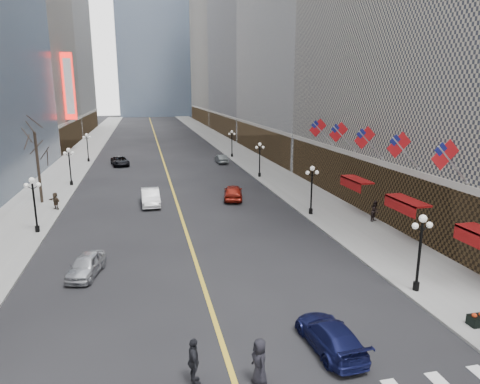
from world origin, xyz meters
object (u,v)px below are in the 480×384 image
streetlamp_east_1 (312,185)px  car_nb_near (86,265)px  streetlamp_east_0 (420,245)px  car_sb_far (221,159)px  streetlamp_east_2 (260,156)px  car_sb_mid (233,192)px  car_nb_mid (150,197)px  car_sb_near (330,335)px  streetlamp_west_3 (87,144)px  car_nb_far (120,161)px  streetlamp_east_3 (232,141)px  streetlamp_west_1 (34,199)px  streetlamp_west_2 (70,163)px

streetlamp_east_1 → car_nb_near: streetlamp_east_1 is taller
streetlamp_east_0 → car_nb_near: size_ratio=1.14×
car_sb_far → streetlamp_east_2: bearing=100.5°
streetlamp_east_0 → car_sb_mid: 24.13m
car_nb_mid → streetlamp_east_2: bearing=35.8°
car_sb_near → streetlamp_east_0: bearing=-154.2°
streetlamp_west_3 → car_nb_far: size_ratio=0.89×
car_nb_mid → car_sb_mid: bearing=0.6°
streetlamp_east_3 → car_nb_far: size_ratio=0.89×
streetlamp_west_1 → car_sb_far: 36.93m
streetlamp_east_0 → streetlamp_west_1: size_ratio=1.00×
streetlamp_west_2 → car_nb_mid: 14.46m
streetlamp_east_0 → car_nb_near: streetlamp_east_0 is taller
car_nb_near → car_nb_far: car_nb_far is taller
streetlamp_west_2 → car_nb_far: 14.78m
car_sb_near → car_sb_mid: (1.31, 27.32, 0.15)m
streetlamp_east_3 → streetlamp_west_1: same height
streetlamp_west_3 → car_sb_far: streetlamp_west_3 is taller
streetlamp_west_3 → streetlamp_east_0: bearing=-65.6°
streetlamp_east_2 → car_nb_far: size_ratio=0.89×
streetlamp_east_3 → streetlamp_west_1: 43.05m
car_sb_mid → car_sb_far: car_sb_mid is taller
streetlamp_east_0 → car_nb_far: (-18.50, 47.70, -2.20)m
car_sb_near → streetlamp_east_2: bearing=-104.1°
streetlamp_west_2 → car_sb_far: streetlamp_west_2 is taller
streetlamp_east_3 → streetlamp_west_3: size_ratio=1.00×
streetlamp_west_3 → car_nb_mid: 30.47m
streetlamp_west_2 → streetlamp_east_0: bearing=-55.2°
streetlamp_east_1 → streetlamp_east_3: bearing=90.0°
car_sb_far → streetlamp_west_1: bearing=53.3°
car_sb_near → streetlamp_west_1: bearing=-54.0°
streetlamp_east_1 → streetlamp_east_0: bearing=-90.0°
streetlamp_east_0 → streetlamp_east_1: same height
streetlamp_east_2 → car_nb_mid: streetlamp_east_2 is taller
car_sb_near → car_sb_far: bearing=-98.3°
car_sb_far → streetlamp_west_3: bearing=-17.4°
streetlamp_west_2 → streetlamp_west_3: (0.00, 18.00, 0.00)m
car_nb_far → streetlamp_west_1: bearing=-109.9°
streetlamp_west_1 → car_sb_near: bearing=-50.5°
streetlamp_east_2 → streetlamp_east_3: bearing=90.0°
streetlamp_east_2 → car_sb_near: streetlamp_east_2 is taller
streetlamp_west_3 → car_sb_mid: (17.77, -28.68, -2.09)m
streetlamp_west_2 → streetlamp_west_3: 18.00m
streetlamp_east_0 → streetlamp_east_3: bearing=90.0°
car_nb_far → car_sb_mid: size_ratio=1.07×
streetlamp_west_1 → car_sb_near: size_ratio=0.99×
streetlamp_west_1 → car_sb_near: 26.00m
car_nb_near → car_sb_near: size_ratio=0.87×
streetlamp_east_0 → streetlamp_west_3: bearing=114.4°
streetlamp_east_2 → car_nb_far: streetlamp_east_2 is taller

